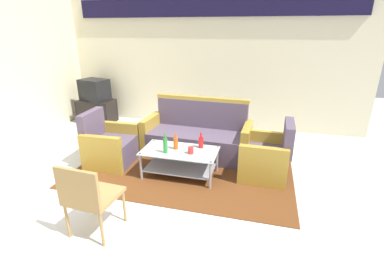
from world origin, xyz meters
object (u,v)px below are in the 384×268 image
(couch, at_px, (197,137))
(bottle_red, at_px, (201,142))
(television, at_px, (95,90))
(armchair_right, at_px, (266,158))
(armchair_left, at_px, (110,146))
(tv_stand, at_px, (97,111))
(coffee_table, at_px, (180,159))
(bottle_green, at_px, (165,145))
(cup, at_px, (191,150))
(wicker_chair, at_px, (88,194))
(bottle_orange, at_px, (176,143))

(couch, relative_size, bottle_red, 7.80)
(television, bearing_deg, armchair_right, 171.42)
(armchair_left, height_order, tv_stand, armchair_left)
(coffee_table, xyz_separation_m, bottle_green, (-0.17, -0.13, 0.26))
(couch, bearing_deg, armchair_left, 30.17)
(armchair_left, bearing_deg, television, -145.02)
(bottle_green, bearing_deg, cup, 10.65)
(armchair_left, relative_size, bottle_red, 3.63)
(bottle_green, distance_m, cup, 0.37)
(armchair_right, xyz_separation_m, cup, (-1.04, -0.39, 0.17))
(bottle_green, distance_m, tv_stand, 3.27)
(wicker_chair, bearing_deg, tv_stand, 125.11)
(couch, xyz_separation_m, armchair_left, (-1.29, -0.68, -0.03))
(coffee_table, bearing_deg, couch, 85.16)
(coffee_table, xyz_separation_m, wicker_chair, (-0.52, -1.47, 0.22))
(armchair_left, bearing_deg, couch, 115.59)
(bottle_green, height_order, television, television)
(bottle_green, bearing_deg, armchair_right, 18.13)
(armchair_right, bearing_deg, armchair_left, 96.01)
(bottle_red, distance_m, bottle_green, 0.54)
(bottle_green, relative_size, cup, 3.14)
(coffee_table, bearing_deg, armchair_left, 174.64)
(cup, distance_m, television, 3.51)
(cup, bearing_deg, armchair_right, 20.54)
(wicker_chair, bearing_deg, coffee_table, 74.16)
(tv_stand, bearing_deg, bottle_orange, -37.09)
(bottle_red, bearing_deg, armchair_left, -177.63)
(coffee_table, height_order, cup, cup)
(armchair_right, distance_m, tv_stand, 4.21)
(television, bearing_deg, bottle_green, 154.08)
(bottle_orange, height_order, wicker_chair, wicker_chair)
(coffee_table, relative_size, bottle_green, 3.51)
(armchair_right, relative_size, bottle_green, 2.71)
(bottle_orange, xyz_separation_m, tv_stand, (-2.57, 1.95, -0.24))
(armchair_left, height_order, bottle_red, armchair_left)
(bottle_orange, relative_size, cup, 2.49)
(armchair_left, bearing_deg, tv_stand, -144.97)
(coffee_table, relative_size, television, 1.59)
(couch, height_order, cup, couch)
(couch, height_order, wicker_chair, couch)
(armchair_left, relative_size, tv_stand, 1.06)
(coffee_table, bearing_deg, television, 143.12)
(cup, bearing_deg, bottle_orange, 158.03)
(couch, height_order, armchair_left, couch)
(bottle_orange, relative_size, tv_stand, 0.31)
(television, bearing_deg, bottle_orange, 157.50)
(bottle_orange, bearing_deg, couch, 79.56)
(armchair_right, relative_size, tv_stand, 1.06)
(bottle_green, distance_m, television, 3.27)
(armchair_left, bearing_deg, bottle_red, 90.11)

